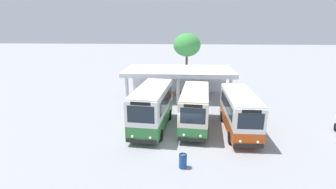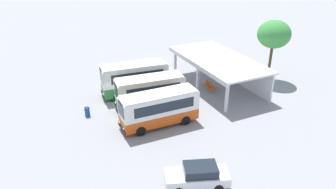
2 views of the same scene
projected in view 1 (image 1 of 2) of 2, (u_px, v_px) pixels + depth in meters
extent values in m
plane|color=#939399|center=(183.00, 142.00, 18.55)|extent=(180.00, 180.00, 0.00)
cylinder|color=black|center=(161.00, 135.00, 18.64)|extent=(0.31, 0.92, 0.90)
cylinder|color=black|center=(132.00, 133.00, 18.98)|extent=(0.31, 0.92, 0.90)
cylinder|color=black|center=(170.00, 115.00, 22.75)|extent=(0.31, 0.92, 0.90)
cylinder|color=black|center=(146.00, 114.00, 23.10)|extent=(0.31, 0.92, 0.90)
cube|color=#337F3D|center=(152.00, 118.00, 20.73)|extent=(3.04, 7.19, 1.13)
cube|color=white|center=(152.00, 100.00, 20.31)|extent=(3.04, 7.19, 1.89)
cube|color=white|center=(152.00, 88.00, 20.04)|extent=(2.95, 6.98, 0.12)
cube|color=black|center=(141.00, 141.00, 17.50)|extent=(2.23, 0.32, 0.28)
cube|color=#1E2833|center=(141.00, 115.00, 17.00)|extent=(1.92, 0.24, 1.23)
cube|color=black|center=(140.00, 104.00, 16.78)|extent=(1.41, 0.19, 0.24)
cube|color=#1E2833|center=(166.00, 100.00, 20.22)|extent=(0.60, 5.57, 1.04)
cube|color=#1E2833|center=(138.00, 99.00, 20.57)|extent=(0.60, 5.57, 1.04)
sphere|color=#EAEACC|center=(150.00, 138.00, 17.33)|extent=(0.20, 0.20, 0.20)
sphere|color=#EAEACC|center=(132.00, 137.00, 17.53)|extent=(0.20, 0.20, 0.20)
cylinder|color=black|center=(207.00, 134.00, 18.86)|extent=(0.30, 0.92, 0.90)
cylinder|color=black|center=(180.00, 132.00, 19.16)|extent=(0.30, 0.92, 0.90)
cylinder|color=black|center=(207.00, 115.00, 22.82)|extent=(0.30, 0.92, 0.90)
cylinder|color=black|center=(184.00, 113.00, 23.12)|extent=(0.30, 0.92, 0.90)
cube|color=#337F3D|center=(195.00, 118.00, 20.87)|extent=(2.76, 6.89, 0.98)
cube|color=beige|center=(195.00, 102.00, 20.49)|extent=(2.76, 6.89, 1.80)
cube|color=beige|center=(195.00, 91.00, 20.22)|extent=(2.68, 6.69, 0.12)
cube|color=black|center=(192.00, 140.00, 17.74)|extent=(2.05, 0.29, 0.28)
cube|color=#1E2833|center=(193.00, 116.00, 17.29)|extent=(1.76, 0.21, 1.17)
cube|color=black|center=(193.00, 106.00, 17.09)|extent=(1.29, 0.17, 0.24)
cube|color=#1E2833|center=(208.00, 102.00, 20.41)|extent=(0.53, 5.36, 0.99)
cube|color=#1E2833|center=(182.00, 101.00, 20.72)|extent=(0.53, 5.36, 0.99)
sphere|color=#EAEACC|center=(201.00, 136.00, 17.58)|extent=(0.20, 0.20, 0.20)
sphere|color=#EAEACC|center=(184.00, 135.00, 17.75)|extent=(0.20, 0.20, 0.20)
cylinder|color=black|center=(258.00, 138.00, 18.10)|extent=(0.23, 0.90, 0.90)
cylinder|color=black|center=(230.00, 138.00, 18.23)|extent=(0.23, 0.90, 0.90)
cylinder|color=black|center=(245.00, 117.00, 22.27)|extent=(0.23, 0.90, 0.90)
cylinder|color=black|center=(222.00, 116.00, 22.41)|extent=(0.23, 0.90, 0.90)
cube|color=#D14C14|center=(239.00, 121.00, 20.13)|extent=(2.18, 7.05, 1.00)
cube|color=white|center=(240.00, 105.00, 19.76)|extent=(2.18, 7.05, 1.72)
cube|color=white|center=(241.00, 94.00, 19.51)|extent=(2.12, 6.84, 0.12)
cube|color=black|center=(249.00, 146.00, 16.84)|extent=(2.00, 0.12, 0.28)
cube|color=#1E2833|center=(251.00, 121.00, 16.39)|extent=(1.72, 0.07, 1.12)
cube|color=black|center=(252.00, 111.00, 16.20)|extent=(1.26, 0.06, 0.24)
cube|color=#1E2833|center=(253.00, 105.00, 19.77)|extent=(0.11, 5.62, 0.95)
cube|color=#1E2833|center=(226.00, 104.00, 19.91)|extent=(0.11, 5.62, 0.95)
sphere|color=#EAEACC|center=(258.00, 142.00, 16.72)|extent=(0.20, 0.20, 0.20)
sphere|color=#EAEACC|center=(240.00, 141.00, 16.80)|extent=(0.20, 0.20, 0.20)
cylinder|color=black|center=(336.00, 127.00, 20.43)|extent=(0.39, 0.66, 0.64)
cylinder|color=silver|center=(127.00, 89.00, 27.20)|extent=(0.36, 0.36, 3.20)
cylinder|color=silver|center=(178.00, 90.00, 26.88)|extent=(0.36, 0.36, 3.20)
cylinder|color=silver|center=(230.00, 91.00, 26.56)|extent=(0.36, 0.36, 3.20)
cube|color=white|center=(179.00, 79.00, 32.00)|extent=(11.96, 0.20, 3.20)
cube|color=white|center=(179.00, 70.00, 28.88)|extent=(12.46, 6.24, 0.20)
cube|color=white|center=(178.00, 77.00, 26.00)|extent=(12.46, 0.10, 0.28)
cylinder|color=slate|center=(178.00, 99.00, 28.27)|extent=(0.03, 0.03, 0.44)
cylinder|color=slate|center=(175.00, 99.00, 28.28)|extent=(0.03, 0.03, 0.44)
cylinder|color=slate|center=(178.00, 98.00, 28.61)|extent=(0.03, 0.03, 0.44)
cylinder|color=slate|center=(175.00, 98.00, 28.61)|extent=(0.03, 0.03, 0.44)
cube|color=#D85919|center=(176.00, 97.00, 28.38)|extent=(0.45, 0.45, 0.04)
cube|color=#D85919|center=(176.00, 94.00, 28.51)|extent=(0.44, 0.05, 0.40)
cylinder|color=slate|center=(183.00, 99.00, 28.18)|extent=(0.03, 0.03, 0.44)
cylinder|color=slate|center=(180.00, 99.00, 28.19)|extent=(0.03, 0.03, 0.44)
cylinder|color=slate|center=(183.00, 98.00, 28.52)|extent=(0.03, 0.03, 0.44)
cylinder|color=slate|center=(180.00, 98.00, 28.53)|extent=(0.03, 0.03, 0.44)
cube|color=#D85919|center=(181.00, 97.00, 28.29)|extent=(0.45, 0.45, 0.04)
cube|color=#D85919|center=(181.00, 95.00, 28.43)|extent=(0.44, 0.05, 0.40)
cylinder|color=slate|center=(188.00, 100.00, 28.08)|extent=(0.03, 0.03, 0.44)
cylinder|color=slate|center=(185.00, 100.00, 28.09)|extent=(0.03, 0.03, 0.44)
cylinder|color=slate|center=(188.00, 99.00, 28.42)|extent=(0.03, 0.03, 0.44)
cylinder|color=slate|center=(185.00, 99.00, 28.43)|extent=(0.03, 0.03, 0.44)
cube|color=#D85919|center=(186.00, 97.00, 28.19)|extent=(0.45, 0.45, 0.04)
cube|color=#D85919|center=(186.00, 95.00, 28.32)|extent=(0.44, 0.05, 0.40)
cylinder|color=slate|center=(193.00, 100.00, 28.05)|extent=(0.03, 0.03, 0.44)
cylinder|color=slate|center=(190.00, 100.00, 28.06)|extent=(0.03, 0.03, 0.44)
cylinder|color=slate|center=(193.00, 99.00, 28.39)|extent=(0.03, 0.03, 0.44)
cylinder|color=slate|center=(190.00, 99.00, 28.40)|extent=(0.03, 0.03, 0.44)
cube|color=#D85919|center=(192.00, 97.00, 28.16)|extent=(0.45, 0.45, 0.04)
cube|color=#D85919|center=(192.00, 95.00, 28.30)|extent=(0.44, 0.05, 0.40)
cylinder|color=brown|center=(186.00, 70.00, 35.62)|extent=(0.32, 0.32, 4.19)
ellipsoid|color=green|center=(187.00, 45.00, 34.65)|extent=(3.79, 3.79, 3.22)
cylinder|color=#19478C|center=(183.00, 161.00, 15.15)|extent=(0.48, 0.48, 0.85)
torus|color=black|center=(183.00, 155.00, 15.03)|extent=(0.49, 0.49, 0.06)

